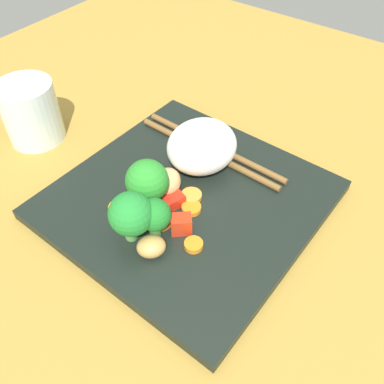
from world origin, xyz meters
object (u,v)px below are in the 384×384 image
Objects in this scene: square_plate at (188,199)px; broccoli_floret_0 at (131,215)px; carrot_slice_3 at (122,208)px; drinking_glass at (31,112)px; rice_mound at (202,146)px; chopstick_pair at (211,149)px.

broccoli_floret_0 is at bearing 175.12° from square_plate.
carrot_slice_3 is at bearing 143.75° from square_plate.
square_plate is 25.07cm from drinking_glass.
carrot_slice_3 is (2.22, 3.87, -3.65)cm from broccoli_floret_0.
drinking_glass reaches higher than carrot_slice_3.
rice_mound is at bearing 18.30° from square_plate.
drinking_glass is at bearing 26.79° from chopstick_pair.
drinking_glass is at bearing 75.52° from broccoli_floret_0.
square_plate is 8.52cm from chopstick_pair.
carrot_slice_3 is at bearing 166.04° from rice_mound.
carrot_slice_3 is 20.66cm from drinking_glass.
chopstick_pair is at bearing -9.04° from carrot_slice_3.
chopstick_pair reaches higher than square_plate.
carrot_slice_3 is (-11.52, 2.86, -2.84)cm from rice_mound.
drinking_glass reaches higher than chopstick_pair.
broccoli_floret_0 reaches higher than rice_mound.
drinking_glass is (6.20, 24.00, -1.15)cm from broccoli_floret_0.
broccoli_floret_0 is at bearing -175.80° from rice_mound.
square_plate is 4.39× the size of broccoli_floret_0.
chopstick_pair is 2.60× the size of drinking_glass.
broccoli_floret_0 reaches higher than square_plate.
drinking_glass is (-2.30, 24.72, 3.48)cm from square_plate.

